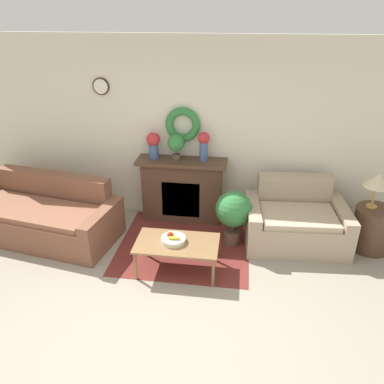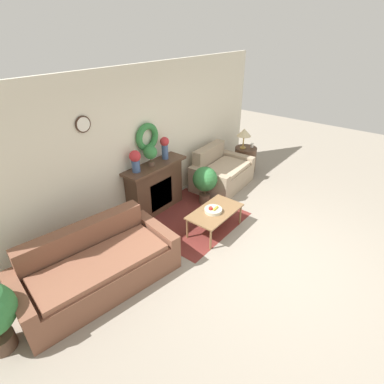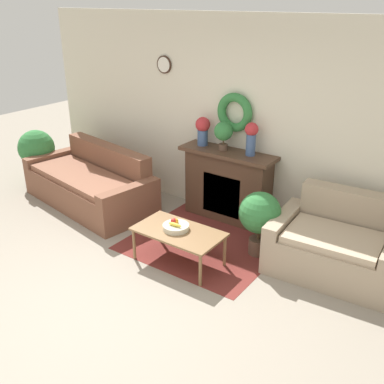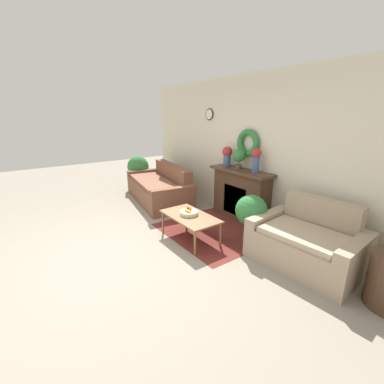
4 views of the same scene
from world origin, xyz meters
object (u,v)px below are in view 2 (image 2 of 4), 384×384
couch_left (98,267)px  mug (252,145)px  potted_plant_floor_by_loveseat (205,181)px  table_lamp (244,133)px  fireplace (155,187)px  coffee_table (215,213)px  fruit_bowl (213,210)px  side_table_by_loveseat (245,159)px  loveseat_right (221,173)px  potted_plant_on_mantel (150,153)px  vase_on_mantel_right (165,146)px  vase_on_mantel_left (135,160)px

couch_left → mug: (4.72, 0.20, 0.35)m
potted_plant_floor_by_loveseat → table_lamp: bearing=6.2°
fireplace → coffee_table: (0.14, -1.30, -0.13)m
fruit_bowl → potted_plant_floor_by_loveseat: potted_plant_floor_by_loveseat is taller
fireplace → mug: (2.81, -0.55, 0.16)m
mug → coffee_table: bearing=-164.2°
fruit_bowl → side_table_by_loveseat: 2.74m
fireplace → loveseat_right: size_ratio=0.93×
fireplace → potted_plant_on_mantel: 0.74m
coffee_table → vase_on_mantel_right: vase_on_mantel_right is taller
couch_left → side_table_by_loveseat: couch_left is taller
couch_left → coffee_table: bearing=-5.7°
mug → potted_plant_on_mantel: size_ratio=0.26×
loveseat_right → table_lamp: (0.96, 0.02, 0.68)m
vase_on_mantel_left → vase_on_mantel_right: bearing=0.0°
fireplace → couch_left: fireplace is taller
table_lamp → mug: bearing=-38.2°
vase_on_mantel_left → potted_plant_floor_by_loveseat: 1.54m
vase_on_mantel_left → loveseat_right: bearing=-11.5°
table_lamp → vase_on_mantel_left: size_ratio=1.24×
vase_on_mantel_left → vase_on_mantel_right: 0.74m
fireplace → potted_plant_floor_by_loveseat: fireplace is taller
vase_on_mantel_left → vase_on_mantel_right: vase_on_mantel_right is taller
couch_left → vase_on_mantel_left: vase_on_mantel_left is taller
side_table_by_loveseat → mug: mug is taller
table_lamp → mug: 0.41m
table_lamp → potted_plant_on_mantel: potted_plant_on_mantel is taller
fireplace → table_lamp: bearing=-8.7°
vase_on_mantel_left → potted_plant_on_mantel: 0.34m
coffee_table → table_lamp: size_ratio=2.11×
potted_plant_on_mantel → potted_plant_floor_by_loveseat: bearing=-33.4°
mug → vase_on_mantel_left: size_ratio=0.25×
fruit_bowl → vase_on_mantel_left: size_ratio=0.78×
mug → vase_on_mantel_right: (-2.50, 0.55, 0.59)m
fireplace → potted_plant_floor_by_loveseat: 1.00m
couch_left → vase_on_mantel_left: size_ratio=5.82×
side_table_by_loveseat → potted_plant_floor_by_loveseat: size_ratio=0.76×
loveseat_right → fruit_bowl: (-1.57, -0.87, 0.14)m
fruit_bowl → vase_on_mantel_right: bearing=80.2°
coffee_table → table_lamp: (2.48, 0.90, 0.61)m
coffee_table → table_lamp: table_lamp is taller
fruit_bowl → fireplace: bearing=94.2°
fireplace → mug: fireplace is taller
loveseat_right → mug: 1.21m
mug → vase_on_mantel_right: vase_on_mantel_right is taller
fruit_bowl → potted_plant_on_mantel: (-0.17, 1.28, 0.78)m
vase_on_mantel_right → potted_plant_floor_by_loveseat: bearing=-51.2°
couch_left → vase_on_mantel_right: vase_on_mantel_right is taller
fruit_bowl → potted_plant_on_mantel: bearing=97.8°
side_table_by_loveseat → mug: bearing=-37.9°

